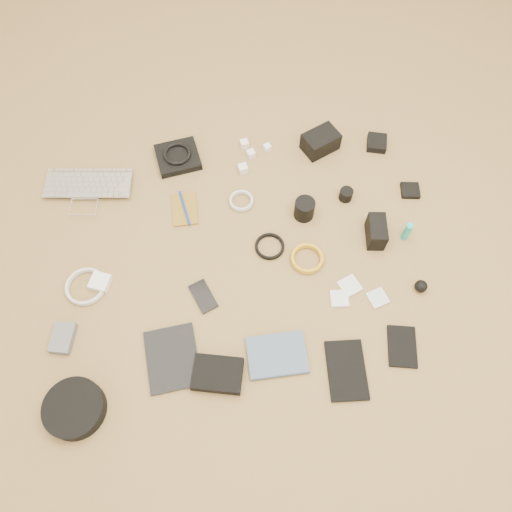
{
  "coord_description": "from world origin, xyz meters",
  "views": [
    {
      "loc": [
        -0.06,
        -0.81,
        1.62
      ],
      "look_at": [
        0.06,
        0.01,
        0.02
      ],
      "focal_mm": 35.0,
      "sensor_mm": 36.0,
      "label": 1
    }
  ],
  "objects": [
    {
      "name": "notebook_olive",
      "position": [
        -0.19,
        0.26,
        0.0
      ],
      "size": [
        0.09,
        0.15,
        0.01
      ],
      "primitive_type": "cube",
      "rotation": [
        0.0,
        0.0,
        -0.0
      ],
      "color": "olive",
      "rests_on": "ground"
    },
    {
      "name": "filter_case_right",
      "position": [
        0.46,
        -0.21,
        0.0
      ],
      "size": [
        0.08,
        0.08,
        0.01
      ],
      "primitive_type": "cube",
      "rotation": [
        0.0,
        0.0,
        0.28
      ],
      "color": "silver",
      "rests_on": "ground"
    },
    {
      "name": "lens_a",
      "position": [
        0.26,
        0.17,
        0.04
      ],
      "size": [
        0.09,
        0.09,
        0.08
      ],
      "primitive_type": "cylinder",
      "rotation": [
        0.0,
        0.0,
        -0.23
      ],
      "color": "black",
      "rests_on": "ground"
    },
    {
      "name": "drive_case",
      "position": [
        -0.13,
        -0.4,
        0.02
      ],
      "size": [
        0.18,
        0.15,
        0.04
      ],
      "primitive_type": "cube",
      "rotation": [
        0.0,
        0.0,
        -0.24
      ],
      "color": "black",
      "rests_on": "ground"
    },
    {
      "name": "charger_a",
      "position": [
        0.08,
        0.53,
        0.01
      ],
      "size": [
        0.04,
        0.04,
        0.03
      ],
      "primitive_type": "cube",
      "rotation": [
        0.0,
        0.0,
        0.13
      ],
      "color": "white",
      "rests_on": "ground"
    },
    {
      "name": "headphone_case",
      "position": [
        -0.58,
        -0.45,
        0.03
      ],
      "size": [
        0.19,
        0.19,
        0.05
      ],
      "primitive_type": "cylinder",
      "rotation": [
        0.0,
        0.0,
        0.02
      ],
      "color": "black",
      "rests_on": "ground"
    },
    {
      "name": "flash",
      "position": [
        0.5,
        0.03,
        0.04
      ],
      "size": [
        0.08,
        0.12,
        0.09
      ],
      "primitive_type": "cube",
      "rotation": [
        0.0,
        0.0,
        -0.15
      ],
      "color": "black",
      "rests_on": "ground"
    },
    {
      "name": "cable_white_a",
      "position": [
        0.03,
        0.26,
        0.01
      ],
      "size": [
        0.11,
        0.11,
        0.01
      ],
      "primitive_type": "torus",
      "rotation": [
        0.0,
        0.0,
        -0.23
      ],
      "color": "silver",
      "rests_on": "ground"
    },
    {
      "name": "filter_case_left",
      "position": [
        0.32,
        -0.19,
        0.0
      ],
      "size": [
        0.07,
        0.07,
        0.01
      ],
      "primitive_type": "cube",
      "rotation": [
        0.0,
        0.0,
        -0.11
      ],
      "color": "silver",
      "rests_on": "ground"
    },
    {
      "name": "cable_yellow",
      "position": [
        0.24,
        -0.02,
        0.01
      ],
      "size": [
        0.16,
        0.16,
        0.01
      ],
      "primitive_type": "torus",
      "rotation": [
        0.0,
        0.0,
        0.41
      ],
      "color": "gold",
      "rests_on": "ground"
    },
    {
      "name": "headphones",
      "position": [
        -0.19,
        0.5,
        0.04
      ],
      "size": [
        0.12,
        0.12,
        0.01
      ],
      "primitive_type": "torus",
      "rotation": [
        0.0,
        0.0,
        0.1
      ],
      "color": "black",
      "rests_on": "headphone_pouch"
    },
    {
      "name": "paperback",
      "position": [
        0.07,
        -0.43,
        0.01
      ],
      "size": [
        0.19,
        0.15,
        0.02
      ],
      "primitive_type": "imported",
      "rotation": [
        0.0,
        0.0,
        1.56
      ],
      "color": "#455975",
      "rests_on": "ground"
    },
    {
      "name": "charger_d",
      "position": [
        0.06,
        0.41,
        0.02
      ],
      "size": [
        0.04,
        0.04,
        0.03
      ],
      "primitive_type": "cube",
      "rotation": [
        0.0,
        0.0,
        0.22
      ],
      "color": "white",
      "rests_on": "ground"
    },
    {
      "name": "tablet",
      "position": [
        -0.27,
        -0.32,
        0.0
      ],
      "size": [
        0.18,
        0.23,
        0.01
      ],
      "primitive_type": "cube",
      "rotation": [
        0.0,
        0.0,
        0.08
      ],
      "color": "black",
      "rests_on": "ground"
    },
    {
      "name": "notebook_black_b",
      "position": [
        0.49,
        -0.39,
        0.01
      ],
      "size": [
        0.12,
        0.16,
        0.01
      ],
      "primitive_type": "cube",
      "rotation": [
        0.0,
        0.0,
        -0.21
      ],
      "color": "black",
      "rests_on": "ground"
    },
    {
      "name": "cable_white_b",
      "position": [
        -0.56,
        -0.02,
        0.01
      ],
      "size": [
        0.15,
        0.15,
        0.01
      ],
      "primitive_type": "torus",
      "rotation": [
        0.0,
        0.0,
        0.07
      ],
      "color": "silver",
      "rests_on": "ground"
    },
    {
      "name": "air_blower",
      "position": [
        0.61,
        -0.19,
        0.02
      ],
      "size": [
        0.05,
        0.05,
        0.04
      ],
      "primitive_type": "sphere",
      "rotation": [
        0.0,
        0.0,
        -0.22
      ],
      "color": "black",
      "rests_on": "ground"
    },
    {
      "name": "pen_blue",
      "position": [
        -0.19,
        0.26,
        0.01
      ],
      "size": [
        0.04,
        0.16,
        0.01
      ],
      "primitive_type": "cylinder",
      "rotation": [
        1.57,
        0.0,
        0.17
      ],
      "color": "navy",
      "rests_on": "notebook_olive"
    },
    {
      "name": "card_reader",
      "position": [
        0.69,
        0.22,
        0.01
      ],
      "size": [
        0.08,
        0.08,
        0.02
      ],
      "primitive_type": "cube",
      "rotation": [
        0.0,
        0.0,
        -0.17
      ],
      "color": "black",
      "rests_on": "ground"
    },
    {
      "name": "headphone_pouch",
      "position": [
        -0.19,
        0.5,
        0.01
      ],
      "size": [
        0.19,
        0.18,
        0.03
      ],
      "primitive_type": "cube",
      "rotation": [
        0.0,
        0.0,
        0.15
      ],
      "color": "black",
      "rests_on": "ground"
    },
    {
      "name": "filter_case_mid",
      "position": [
        0.37,
        -0.15,
        0.0
      ],
      "size": [
        0.09,
        0.09,
        0.01
      ],
      "primitive_type": "cube",
      "rotation": [
        0.0,
        0.0,
        0.37
      ],
      "color": "silver",
      "rests_on": "ground"
    },
    {
      "name": "lens_cleaner",
      "position": [
        0.61,
        0.02,
        0.04
      ],
      "size": [
        0.03,
        0.03,
        0.09
      ],
      "primitive_type": "cylinder",
      "rotation": [
        0.0,
        0.0,
        0.43
      ],
      "color": "#1BB1A0",
      "rests_on": "ground"
    },
    {
      "name": "phone",
      "position": [
        -0.15,
        -0.12,
        0.0
      ],
      "size": [
        0.1,
        0.13,
        0.01
      ],
      "primitive_type": "cube",
      "rotation": [
        0.0,
        0.0,
        0.37
      ],
      "color": "black",
      "rests_on": "ground"
    },
    {
      "name": "power_brick",
      "position": [
        -0.5,
        -0.01,
        0.01
      ],
      "size": [
        0.09,
        0.09,
        0.03
      ],
      "primitive_type": "cube",
      "rotation": [
        0.0,
        0.0,
        -0.39
      ],
      "color": "white",
      "rests_on": "ground"
    },
    {
      "name": "charger_b",
      "position": [
        0.17,
        0.5,
        0.01
      ],
      "size": [
        0.03,
        0.03,
        0.03
      ],
      "primitive_type": "cube",
      "rotation": [
        0.0,
        0.0,
        0.34
      ],
      "color": "white",
      "rests_on": "ground"
    },
    {
      "name": "battery_charger",
      "position": [
        -0.63,
        -0.21,
        0.01
      ],
      "size": [
        0.09,
        0.12,
        0.03
      ],
      "primitive_type": "cube",
      "rotation": [
        0.0,
        0.0,
        -0.23
      ],
      "color": "#595A5F",
      "rests_on": "ground"
    },
    {
      "name": "lens_b",
      "position": [
        0.44,
        0.22,
        0.02
      ],
      "size": [
        0.06,
        0.06,
        0.05
      ],
      "primitive_type": "cylinder",
      "rotation": [
        0.0,
        0.0,
        0.11
      ],
      "color": "black",
      "rests_on": "ground"
    },
    {
      "name": "cable_black",
      "position": [
        0.11,
        0.05,
        0.0
      ],
      "size": [
        0.11,
        0.11,
        0.01
      ],
      "primitive_type": "torus",
      "rotation": [
        0.0,
        0.0,
        -0.05
      ],
      "color": "black",
      "rests_on": "ground"
    },
    {
      "name": "dslr_camera",
      "position": [
        0.39,
        0.48,
        0.04
      ],
      "size": [
        0.17,
        0.14,
        0.08
      ],
      "primitive_type": "cube",
      "rotation": [
        0.0,
        0.0,
        0.42
      ],
      "color": "black",
      "rests_on": "ground"
    },
    {
      "name": "charger_c",
      "position": [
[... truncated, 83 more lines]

